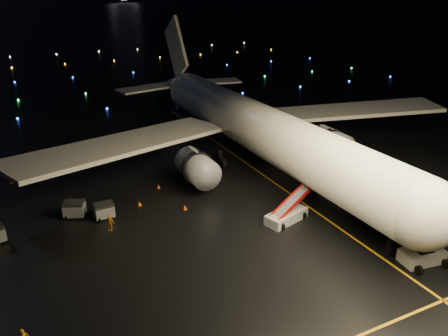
{
  "coord_description": "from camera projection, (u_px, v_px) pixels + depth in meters",
  "views": [
    {
      "loc": [
        -16.34,
        -27.69,
        23.38
      ],
      "look_at": [
        3.07,
        12.0,
        5.0
      ],
      "focal_mm": 35.0,
      "sensor_mm": 36.0,
      "label": 1
    }
  ],
  "objects": [
    {
      "name": "safety_cone_1",
      "position": [
        159.0,
        186.0,
        54.73
      ],
      "size": [
        0.45,
        0.45,
        0.48
      ],
      "primitive_type": "cone",
      "rotation": [
        0.0,
        0.0,
        0.09
      ],
      "color": "#EC4E0A",
      "rests_on": "ground"
    },
    {
      "name": "baggage_cart_1",
      "position": [
        74.0,
        209.0,
        47.64
      ],
      "size": [
        2.59,
        2.25,
        1.84
      ],
      "primitive_type": "cube",
      "rotation": [
        0.0,
        0.0,
        -0.41
      ],
      "color": "gray",
      "rests_on": "ground"
    },
    {
      "name": "baggage_cart_0",
      "position": [
        104.0,
        211.0,
        47.41
      ],
      "size": [
        2.08,
        1.48,
        1.74
      ],
      "primitive_type": "cube",
      "rotation": [
        0.0,
        0.0,
        0.02
      ],
      "color": "gray",
      "rests_on": "ground"
    },
    {
      "name": "crew_c",
      "position": [
        110.0,
        223.0,
        44.97
      ],
      "size": [
        1.07,
        0.99,
        1.76
      ],
      "primitive_type": "imported",
      "rotation": [
        0.0,
        0.0,
        -0.69
      ],
      "color": "orange",
      "rests_on": "ground"
    },
    {
      "name": "airliner",
      "position": [
        244.0,
        95.0,
        61.23
      ],
      "size": [
        66.26,
        63.01,
        18.58
      ],
      "primitive_type": null,
      "rotation": [
        0.0,
        0.0,
        0.01
      ],
      "color": "white",
      "rests_on": "ground"
    },
    {
      "name": "taxiway_lights",
      "position": [
        72.0,
        73.0,
        126.43
      ],
      "size": [
        164.0,
        92.0,
        0.36
      ],
      "primitive_type": null,
      "color": "black",
      "rests_on": "ground"
    },
    {
      "name": "safety_cone_0",
      "position": [
        185.0,
        207.0,
        49.46
      ],
      "size": [
        0.59,
        0.59,
        0.54
      ],
      "primitive_type": "cone",
      "rotation": [
        0.0,
        0.0,
        0.27
      ],
      "color": "#EC4E0A",
      "rests_on": "ground"
    },
    {
      "name": "belt_loader",
      "position": [
        287.0,
        206.0,
        46.46
      ],
      "size": [
        7.59,
        3.95,
        3.55
      ],
      "primitive_type": null,
      "rotation": [
        0.0,
        0.0,
        0.28
      ],
      "color": "silver",
      "rests_on": "ground"
    },
    {
      "name": "ground",
      "position": [
        28.0,
        25.0,
        287.41
      ],
      "size": [
        2000.0,
        2000.0,
        0.0
      ],
      "primitive_type": "plane",
      "color": "black",
      "rests_on": "ground"
    },
    {
      "name": "lane_centre",
      "position": [
        276.0,
        184.0,
        55.88
      ],
      "size": [
        0.25,
        80.0,
        0.02
      ],
      "primitive_type": "cube",
      "color": "orange",
      "rests_on": "ground"
    },
    {
      "name": "safety_cone_3",
      "position": [
        11.0,
        181.0,
        56.09
      ],
      "size": [
        0.57,
        0.57,
        0.52
      ],
      "primitive_type": "cone",
      "rotation": [
        0.0,
        0.0,
        0.27
      ],
      "color": "#EC4E0A",
      "rests_on": "ground"
    },
    {
      "name": "safety_cone_2",
      "position": [
        139.0,
        203.0,
        50.36
      ],
      "size": [
        0.62,
        0.62,
        0.54
      ],
      "primitive_type": "cone",
      "rotation": [
        0.0,
        0.0,
        0.42
      ],
      "color": "#EC4E0A",
      "rests_on": "ground"
    },
    {
      "name": "pushback_tug",
      "position": [
        422.0,
        254.0,
        39.67
      ],
      "size": [
        4.16,
        2.54,
        1.87
      ],
      "primitive_type": "cube",
      "rotation": [
        0.0,
        0.0,
        -0.13
      ],
      "color": "silver",
      "rests_on": "ground"
    }
  ]
}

